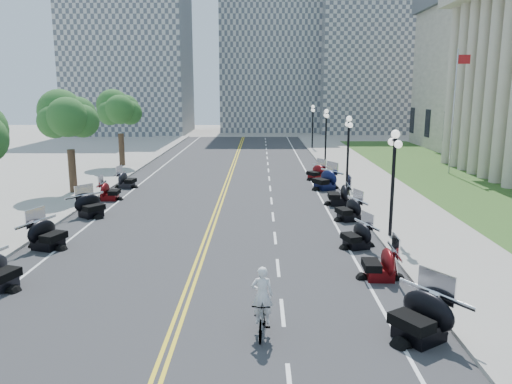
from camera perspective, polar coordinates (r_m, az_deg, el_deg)
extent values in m
plane|color=gray|center=(19.99, -6.78, -8.58)|extent=(160.00, 160.00, 0.00)
cube|color=#333335|center=(29.52, -4.36, -1.86)|extent=(16.00, 90.00, 0.01)
cube|color=yellow|center=(29.53, -4.60, -1.84)|extent=(0.12, 90.00, 0.00)
cube|color=yellow|center=(29.51, -4.13, -1.84)|extent=(0.12, 90.00, 0.00)
cube|color=white|center=(29.68, 8.05, -1.85)|extent=(0.12, 90.00, 0.00)
cube|color=white|center=(30.73, -16.35, -1.75)|extent=(0.12, 90.00, 0.00)
cube|color=white|center=(16.16, 3.04, -13.54)|extent=(0.12, 2.00, 0.00)
cube|color=white|center=(19.84, 2.53, -8.62)|extent=(0.12, 2.00, 0.00)
cube|color=white|center=(23.64, 2.20, -5.26)|extent=(0.12, 2.00, 0.00)
cube|color=white|center=(27.49, 1.96, -2.83)|extent=(0.12, 2.00, 0.00)
cube|color=white|center=(31.37, 1.78, -1.00)|extent=(0.12, 2.00, 0.00)
cube|color=white|center=(35.29, 1.64, 0.42)|extent=(0.12, 2.00, 0.00)
cube|color=white|center=(39.22, 1.52, 1.56)|extent=(0.12, 2.00, 0.00)
cube|color=white|center=(43.16, 1.43, 2.49)|extent=(0.12, 2.00, 0.00)
cube|color=white|center=(47.11, 1.36, 3.26)|extent=(0.12, 2.00, 0.00)
cube|color=white|center=(51.07, 1.29, 3.92)|extent=(0.12, 2.00, 0.00)
cube|color=white|center=(55.04, 1.23, 4.48)|extent=(0.12, 2.00, 0.00)
cube|color=white|center=(59.01, 1.19, 4.97)|extent=(0.12, 2.00, 0.00)
cube|color=white|center=(62.98, 1.14, 5.39)|extent=(0.12, 2.00, 0.00)
cube|color=white|center=(66.96, 1.11, 5.76)|extent=(0.12, 2.00, 0.00)
cube|color=white|center=(70.94, 1.07, 6.10)|extent=(0.12, 2.00, 0.00)
cube|color=#9E9991|center=(30.47, 15.72, -1.70)|extent=(5.00, 90.00, 0.15)
cube|color=#9E9991|center=(32.15, -23.37, -1.55)|extent=(5.00, 90.00, 0.15)
cube|color=#356023|center=(40.14, 22.44, 0.96)|extent=(9.00, 60.00, 0.10)
cube|color=gray|center=(83.39, -14.26, 15.52)|extent=(18.00, 14.00, 26.00)
cube|color=gray|center=(86.99, 1.56, 17.01)|extent=(16.00, 12.00, 30.00)
cube|color=gray|center=(85.95, 14.05, 14.07)|extent=(20.00, 14.00, 22.00)
imported|color=#A51414|center=(14.61, 0.69, -14.05)|extent=(0.65, 1.85, 1.09)
imported|color=white|center=(14.07, 0.70, -8.93)|extent=(0.62, 0.41, 1.70)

